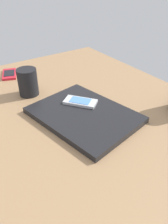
{
  "coord_description": "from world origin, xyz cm",
  "views": [
    {
      "loc": [
        46.9,
        -35.3,
        44.07
      ],
      "look_at": [
        -2.06,
        -2.24,
        5.0
      ],
      "focal_mm": 36.4,
      "sensor_mm": 36.0,
      "label": 1
    }
  ],
  "objects_px": {
    "cell_phone_on_laptop": "(81,101)",
    "pen_cup": "(28,82)",
    "laptop_closed": "(84,115)",
    "cell_phone_on_desk": "(9,74)"
  },
  "relations": [
    {
      "from": "laptop_closed",
      "to": "pen_cup",
      "type": "bearing_deg",
      "value": -171.93
    },
    {
      "from": "cell_phone_on_laptop",
      "to": "pen_cup",
      "type": "xyz_separation_m",
      "value": [
        -0.18,
        -0.11,
        0.03
      ]
    },
    {
      "from": "laptop_closed",
      "to": "cell_phone_on_desk",
      "type": "bearing_deg",
      "value": -179.91
    },
    {
      "from": "cell_phone_on_laptop",
      "to": "cell_phone_on_desk",
      "type": "bearing_deg",
      "value": -163.61
    },
    {
      "from": "laptop_closed",
      "to": "cell_phone_on_laptop",
      "type": "distance_m",
      "value": 0.06
    },
    {
      "from": "laptop_closed",
      "to": "cell_phone_on_desk",
      "type": "distance_m",
      "value": 0.46
    },
    {
      "from": "cell_phone_on_laptop",
      "to": "cell_phone_on_desk",
      "type": "height_order",
      "value": "cell_phone_on_laptop"
    },
    {
      "from": "cell_phone_on_laptop",
      "to": "pen_cup",
      "type": "height_order",
      "value": "pen_cup"
    },
    {
      "from": "cell_phone_on_desk",
      "to": "pen_cup",
      "type": "height_order",
      "value": "pen_cup"
    },
    {
      "from": "cell_phone_on_laptop",
      "to": "pen_cup",
      "type": "bearing_deg",
      "value": -149.17
    }
  ]
}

